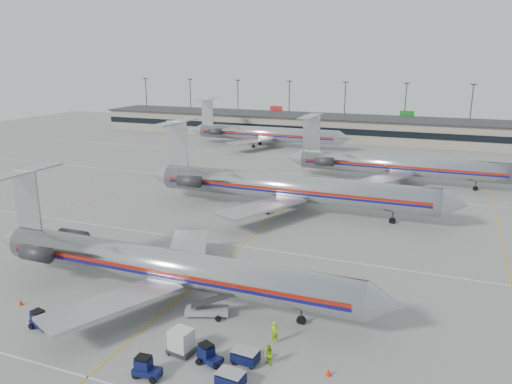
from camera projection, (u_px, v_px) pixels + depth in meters
The scene contains 19 objects.
ground at pixel (203, 278), 52.25m from camera, with size 260.00×260.00×0.00m, color gray.
apron_markings at pixel (241, 246), 61.22m from camera, with size 160.00×0.15×0.02m, color silver.
terminal at pixel (365, 129), 139.31m from camera, with size 162.00×17.00×6.25m.
light_mast_row at pixel (374, 105), 150.48m from camera, with size 163.60×0.40×15.28m.
jet_foreground at pixel (163, 265), 47.45m from camera, with size 43.14×25.40×11.29m.
jet_second_row at pixel (286, 187), 74.23m from camera, with size 48.97×28.84×12.82m.
jet_third_row at pixel (396, 165), 90.76m from camera, with size 43.64×26.85×11.93m.
jet_back_row at pixel (264, 133), 128.22m from camera, with size 43.76×26.92×11.96m.
tug_left at pixel (40, 320), 42.50m from camera, with size 2.14×1.38×1.61m.
tug_center at pixel (145, 368), 35.94m from camera, with size 2.10×1.16×1.65m.
tug_right at pixel (208, 355), 37.56m from camera, with size 2.22×1.73×1.61m.
cart_inner at pixel (245, 356), 37.65m from camera, with size 2.05×1.48×1.11m.
cart_outer at pixel (231, 379), 35.03m from camera, with size 2.03×1.48×1.09m.
uld_container at pixel (181, 342), 38.79m from camera, with size 2.14×1.86×2.03m.
belt_loader at pixel (208, 309), 44.55m from camera, with size 4.68×2.66×2.40m.
ramp_worker_near at pixel (275, 333), 40.20m from camera, with size 0.69×0.45×1.89m, color #9FDB14.
ramp_worker_far at pixel (269, 355), 37.33m from camera, with size 0.81×0.63×1.67m, color #89C312.
cone_right at pixel (329, 372), 36.24m from camera, with size 0.43×0.43×0.59m, color red.
cone_left at pixel (21, 302), 46.61m from camera, with size 0.41×0.41×0.56m, color red.
Camera 1 is at (22.94, -42.61, 22.40)m, focal length 35.00 mm.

